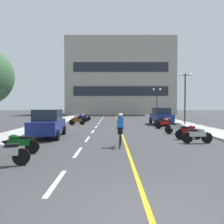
{
  "coord_description": "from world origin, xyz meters",
  "views": [
    {
      "loc": [
        -0.48,
        -4.23,
        2.11
      ],
      "look_at": [
        -0.48,
        21.06,
        1.34
      ],
      "focal_mm": 36.97,
      "sensor_mm": 36.0,
      "label": 1
    }
  ],
  "objects": [
    {
      "name": "office_building",
      "position": [
        1.4,
        49.62,
        8.49
      ],
      "size": [
        24.05,
        9.36,
        16.98
      ],
      "color": "#9E998E",
      "rests_on": "ground"
    },
    {
      "name": "ground_plane",
      "position": [
        0.0,
        21.0,
        0.0
      ],
      "size": [
        140.0,
        140.0,
        0.0
      ],
      "primitive_type": "plane",
      "color": "#38383A"
    },
    {
      "name": "motorcycle_1",
      "position": [
        -4.49,
        5.6,
        0.47
      ],
      "size": [
        1.69,
        0.61,
        0.92
      ],
      "color": "black",
      "rests_on": "ground"
    },
    {
      "name": "parked_car_mid",
      "position": [
        4.84,
        20.65,
        0.92
      ],
      "size": [
        2.06,
        4.26,
        1.82
      ],
      "color": "black",
      "rests_on": "ground"
    },
    {
      "name": "curb_left",
      "position": [
        -7.2,
        24.0,
        0.06
      ],
      "size": [
        2.4,
        72.0,
        0.12
      ],
      "primitive_type": "cube",
      "color": "#A8A8A3",
      "rests_on": "ground"
    },
    {
      "name": "motorcycle_8",
      "position": [
        -4.37,
        22.06,
        0.47
      ],
      "size": [
        1.7,
        0.6,
        0.92
      ],
      "color": "black",
      "rests_on": "ground"
    },
    {
      "name": "lane_dash_0",
      "position": [
        -2.0,
        2.0,
        0.0
      ],
      "size": [
        0.14,
        2.2,
        0.01
      ],
      "primitive_type": "cube",
      "color": "silver",
      "rests_on": "ground"
    },
    {
      "name": "motorcycle_4",
      "position": [
        4.25,
        12.67,
        0.47
      ],
      "size": [
        1.7,
        0.6,
        0.92
      ],
      "color": "black",
      "rests_on": "ground"
    },
    {
      "name": "motorcycle_5",
      "position": [
        4.19,
        16.26,
        0.47
      ],
      "size": [
        1.67,
        0.68,
        0.92
      ],
      "color": "black",
      "rests_on": "ground"
    },
    {
      "name": "lane_dash_3",
      "position": [
        -2.0,
        14.0,
        0.0
      ],
      "size": [
        0.14,
        2.2,
        0.01
      ],
      "primitive_type": "cube",
      "color": "silver",
      "rests_on": "ground"
    },
    {
      "name": "street_lamp_far",
      "position": [
        7.32,
        35.78,
        3.72
      ],
      "size": [
        1.46,
        0.36,
        4.88
      ],
      "color": "black",
      "rests_on": "curb_right"
    },
    {
      "name": "lane_dash_6",
      "position": [
        -2.0,
        26.0,
        0.0
      ],
      "size": [
        0.14,
        2.2,
        0.01
      ],
      "primitive_type": "cube",
      "color": "silver",
      "rests_on": "ground"
    },
    {
      "name": "motorcycle_2",
      "position": [
        4.24,
        8.44,
        0.47
      ],
      "size": [
        1.7,
        0.6,
        0.92
      ],
      "color": "black",
      "rests_on": "ground"
    },
    {
      "name": "centre_line_yellow",
      "position": [
        0.25,
        24.0,
        0.0
      ],
      "size": [
        0.12,
        66.0,
        0.01
      ],
      "primitive_type": "cube",
      "color": "gold",
      "rests_on": "ground"
    },
    {
      "name": "curb_right",
      "position": [
        7.2,
        24.0,
        0.06
      ],
      "size": [
        2.4,
        72.0,
        0.12
      ],
      "primitive_type": "cube",
      "color": "#A8A8A3",
      "rests_on": "ground"
    },
    {
      "name": "parked_car_near",
      "position": [
        -4.68,
        10.8,
        0.92
      ],
      "size": [
        2.13,
        4.3,
        1.82
      ],
      "color": "black",
      "rests_on": "ground"
    },
    {
      "name": "lane_dash_1",
      "position": [
        -2.0,
        6.0,
        0.0
      ],
      "size": [
        0.14,
        2.2,
        0.01
      ],
      "primitive_type": "cube",
      "color": "silver",
      "rests_on": "ground"
    },
    {
      "name": "lane_dash_9",
      "position": [
        -2.0,
        38.0,
        0.0
      ],
      "size": [
        0.14,
        2.2,
        0.01
      ],
      "primitive_type": "cube",
      "color": "silver",
      "rests_on": "ground"
    },
    {
      "name": "lane_dash_5",
      "position": [
        -2.0,
        22.0,
        0.0
      ],
      "size": [
        0.14,
        2.2,
        0.01
      ],
      "primitive_type": "cube",
      "color": "silver",
      "rests_on": "ground"
    },
    {
      "name": "lane_dash_10",
      "position": [
        -2.0,
        42.0,
        0.0
      ],
      "size": [
        0.14,
        2.2,
        0.01
      ],
      "primitive_type": "cube",
      "color": "silver",
      "rests_on": "ground"
    },
    {
      "name": "cyclist_rider",
      "position": [
        -0.05,
        7.43,
        0.89
      ],
      "size": [
        0.42,
        1.77,
        1.71
      ],
      "color": "black",
      "rests_on": "ground"
    },
    {
      "name": "street_lamp_mid",
      "position": [
        7.3,
        20.3,
        4.01
      ],
      "size": [
        1.46,
        0.36,
        5.35
      ],
      "color": "black",
      "rests_on": "curb_right"
    },
    {
      "name": "lane_dash_8",
      "position": [
        -2.0,
        34.0,
        0.0
      ],
      "size": [
        0.14,
        2.2,
        0.01
      ],
      "primitive_type": "cube",
      "color": "silver",
      "rests_on": "ground"
    },
    {
      "name": "motorcycle_3",
      "position": [
        4.27,
        9.94,
        0.47
      ],
      "size": [
        1.7,
        0.6,
        0.92
      ],
      "color": "black",
      "rests_on": "ground"
    },
    {
      "name": "motorcycle_0",
      "position": [
        -4.18,
        3.6,
        0.47
      ],
      "size": [
        1.65,
        0.76,
        0.92
      ],
      "color": "black",
      "rests_on": "ground"
    },
    {
      "name": "lane_dash_7",
      "position": [
        -2.0,
        30.0,
        0.0
      ],
      "size": [
        0.14,
        2.2,
        0.01
      ],
      "primitive_type": "cube",
      "color": "silver",
      "rests_on": "ground"
    },
    {
      "name": "motorcycle_7",
      "position": [
        -4.16,
        19.93,
        0.47
      ],
      "size": [
        1.64,
        0.8,
        0.92
      ],
      "color": "black",
      "rests_on": "ground"
    },
    {
      "name": "motorcycle_10",
      "position": [
        -4.19,
        26.65,
        0.47
      ],
      "size": [
        1.7,
        0.6,
        0.92
      ],
      "color": "black",
      "rests_on": "ground"
    },
    {
      "name": "lane_dash_4",
      "position": [
        -2.0,
        18.0,
        0.0
      ],
      "size": [
        0.14,
        2.2,
        0.01
      ],
      "primitive_type": "cube",
      "color": "silver",
      "rests_on": "ground"
    },
    {
      "name": "motorcycle_9",
      "position": [
        -4.29,
        24.77,
        0.47
      ],
      "size": [
        1.67,
        0.7,
        0.92
      ],
      "color": "black",
      "rests_on": "ground"
    },
    {
      "name": "lane_dash_11",
      "position": [
        -2.0,
        46.0,
        0.0
      ],
      "size": [
        0.14,
        2.2,
        0.01
      ],
      "primitive_type": "cube",
      "color": "silver",
      "rests_on": "ground"
    },
    {
      "name": "motorcycle_11",
      "position": [
        -4.66,
        28.32,
        0.47
      ],
      "size": [
        1.63,
        0.81,
        0.92
      ],
      "color": "black",
      "rests_on": "ground"
    },
    {
      "name": "motorcycle_6",
      "position": [
        4.48,
        17.89,
        0.47
      ],
      "size": [
        1.69,
        0.62,
        0.92
      ],
      "color": "black",
      "rests_on": "ground"
    },
    {
      "name": "lane_dash_2",
      "position": [
        -2.0,
        10.0,
        0.0
      ],
      "size": [
        0.14,
        2.2,
        0.01
      ],
      "primitive_type": "cube",
      "color": "silver",
      "rests_on": "ground"
    }
  ]
}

